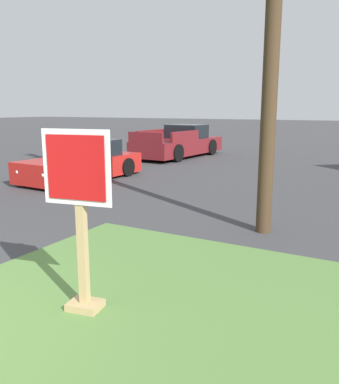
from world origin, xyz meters
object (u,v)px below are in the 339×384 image
Objects in this scene: manhole_cover at (79,262)px; parked_sedan_red at (82,163)px; stop_sign at (81,225)px; pickup_truck_maroon at (179,144)px.

manhole_cover is 0.17× the size of parked_sedan_red.
manhole_cover is at bearing -49.53° from parked_sedan_red.
pickup_truck_maroon is (-6.08, 13.78, -0.43)m from stop_sign.
parked_sedan_red is at bearing 130.47° from manhole_cover.
stop_sign is at bearing -66.19° from pickup_truck_maroon.
parked_sedan_red is (-5.90, 6.78, -0.51)m from stop_sign.
stop_sign reaches higher than manhole_cover.
stop_sign is at bearing -46.31° from manhole_cover.
stop_sign reaches higher than pickup_truck_maroon.
stop_sign reaches higher than parked_sedan_red.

